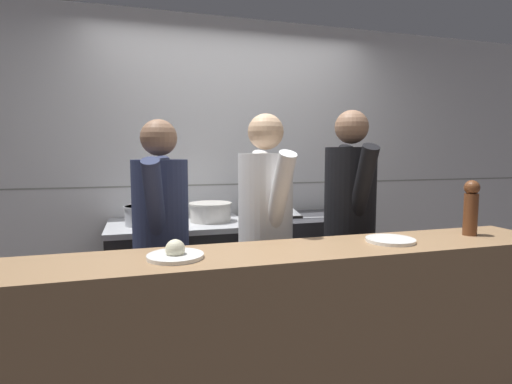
# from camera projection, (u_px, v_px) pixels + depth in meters

# --- Properties ---
(wall_back_tiled) EXTENTS (8.00, 0.06, 2.60)m
(wall_back_tiled) POSITION_uv_depth(u_px,v_px,m) (234.00, 167.00, 3.60)
(wall_back_tiled) COLOR white
(wall_back_tiled) RESTS_ON ground_plane
(oven_range) EXTENTS (1.05, 0.71, 0.89)m
(oven_range) POSITION_uv_depth(u_px,v_px,m) (179.00, 278.00, 3.15)
(oven_range) COLOR #232326
(oven_range) RESTS_ON ground_plane
(prep_counter) EXTENTS (0.93, 0.65, 0.89)m
(prep_counter) POSITION_uv_depth(u_px,v_px,m) (301.00, 268.00, 3.44)
(prep_counter) COLOR #38383D
(prep_counter) RESTS_ON ground_plane
(pass_counter) EXTENTS (2.79, 0.45, 0.97)m
(pass_counter) POSITION_uv_depth(u_px,v_px,m) (303.00, 343.00, 2.00)
(pass_counter) COLOR #93704C
(pass_counter) RESTS_ON ground_plane
(stock_pot) EXTENTS (0.25, 0.25, 0.15)m
(stock_pot) POSITION_uv_depth(u_px,v_px,m) (141.00, 215.00, 2.98)
(stock_pot) COLOR #B7BABF
(stock_pot) RESTS_ON oven_range
(sauce_pot) EXTENTS (0.34, 0.34, 0.15)m
(sauce_pot) POSITION_uv_depth(u_px,v_px,m) (210.00, 211.00, 3.15)
(sauce_pot) COLOR beige
(sauce_pot) RESTS_ON oven_range
(mixing_bowl_steel) EXTENTS (0.23, 0.23, 0.10)m
(mixing_bowl_steel) POSITION_uv_depth(u_px,v_px,m) (288.00, 210.00, 3.43)
(mixing_bowl_steel) COLOR #B7BABF
(mixing_bowl_steel) RESTS_ON prep_counter
(chefs_knife) EXTENTS (0.40, 0.09, 0.02)m
(chefs_knife) POSITION_uv_depth(u_px,v_px,m) (309.00, 217.00, 3.29)
(chefs_knife) COLOR #B7BABF
(chefs_knife) RESTS_ON prep_counter
(plated_dish_main) EXTENTS (0.25, 0.25, 0.09)m
(plated_dish_main) POSITION_uv_depth(u_px,v_px,m) (175.00, 254.00, 1.77)
(plated_dish_main) COLOR white
(plated_dish_main) RESTS_ON pass_counter
(plated_dish_appetiser) EXTENTS (0.25, 0.25, 0.02)m
(plated_dish_appetiser) POSITION_uv_depth(u_px,v_px,m) (390.00, 240.00, 2.10)
(plated_dish_appetiser) COLOR white
(plated_dish_appetiser) RESTS_ON pass_counter
(pepper_mill) EXTENTS (0.08, 0.08, 0.31)m
(pepper_mill) POSITION_uv_depth(u_px,v_px,m) (471.00, 206.00, 2.25)
(pepper_mill) COLOR brown
(pepper_mill) RESTS_ON pass_counter
(chef_head_cook) EXTENTS (0.39, 0.71, 1.63)m
(chef_head_cook) POSITION_uv_depth(u_px,v_px,m) (161.00, 240.00, 2.40)
(chef_head_cook) COLOR black
(chef_head_cook) RESTS_ON ground_plane
(chef_sous) EXTENTS (0.37, 0.73, 1.67)m
(chef_sous) POSITION_uv_depth(u_px,v_px,m) (265.00, 233.00, 2.50)
(chef_sous) COLOR black
(chef_sous) RESTS_ON ground_plane
(chef_line) EXTENTS (0.40, 0.75, 1.72)m
(chef_line) POSITION_uv_depth(u_px,v_px,m) (349.00, 222.00, 2.75)
(chef_line) COLOR black
(chef_line) RESTS_ON ground_plane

